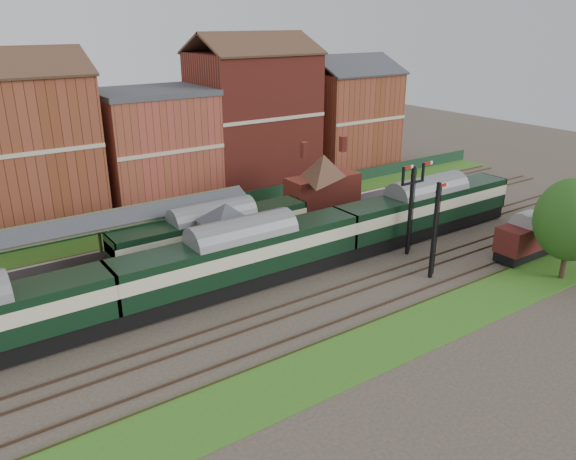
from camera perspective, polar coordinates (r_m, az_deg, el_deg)
ground at (r=45.88m, az=-0.80°, el=-4.78°), size 160.00×160.00×0.00m
grass_back at (r=58.82m, az=-9.55°, el=0.84°), size 90.00×4.50×0.06m
grass_front at (r=37.72m, az=9.65°, el=-11.14°), size 90.00×5.00×0.06m
fence at (r=60.31m, az=-10.42°, el=2.01°), size 90.00×0.12×1.50m
platform at (r=51.43m, az=-11.57°, el=-1.71°), size 55.00×3.40×1.00m
signal_box at (r=45.75m, az=-6.22°, el=-0.63°), size 5.40×5.40×6.00m
brick_hut at (r=50.48m, az=1.83°, el=-0.85°), size 3.20×2.64×2.94m
station_building at (r=58.54m, az=3.60°, el=5.03°), size 8.10×8.10×5.90m
canopy at (r=48.20m, az=-18.43°, el=1.28°), size 26.00×3.89×4.08m
semaphore_bracket at (r=49.78m, az=12.40°, el=2.54°), size 3.60×0.25×8.18m
semaphore_siding at (r=45.70m, az=14.69°, el=0.06°), size 1.23×0.25×8.00m
town_backdrop at (r=64.91m, az=-13.56°, el=8.83°), size 69.00×10.00×16.00m
dmu_train at (r=43.09m, az=-4.64°, el=-2.63°), size 61.04×3.20×4.69m
platform_railcar at (r=48.90m, az=-7.61°, el=-0.22°), size 18.02×2.84×4.15m
goods_van_a at (r=52.66m, az=22.90°, el=-0.79°), size 5.48×2.38×3.33m
goods_van_b at (r=58.10m, az=26.59°, el=0.98°), size 6.72×2.91×4.08m
tree_far at (r=48.96m, az=26.90°, el=0.93°), size 5.73×5.73×8.36m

